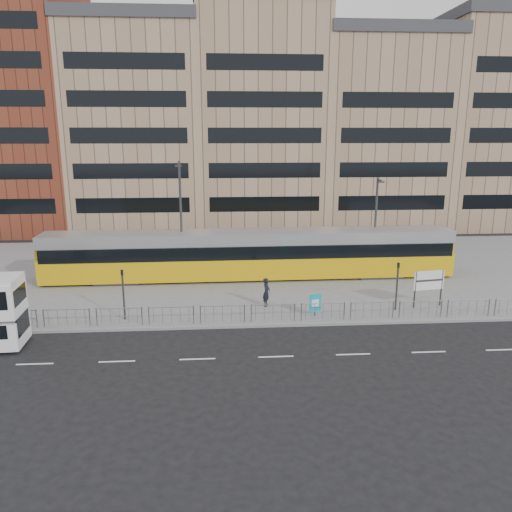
{
  "coord_description": "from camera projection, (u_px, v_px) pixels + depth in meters",
  "views": [
    {
      "loc": [
        -0.64,
        -27.31,
        11.14
      ],
      "look_at": [
        1.67,
        6.0,
        2.83
      ],
      "focal_mm": 35.0,
      "sensor_mm": 36.0,
      "label": 1
    }
  ],
  "objects": [
    {
      "name": "pedestrian_barrier",
      "position": [
        268.0,
        308.0,
        29.56
      ],
      "size": [
        32.07,
        0.07,
        1.1
      ],
      "color": "gray",
      "rests_on": "plaza"
    },
    {
      "name": "pedestrian",
      "position": [
        266.0,
        292.0,
        32.26
      ],
      "size": [
        0.66,
        0.79,
        1.86
      ],
      "primitive_type": "imported",
      "rotation": [
        0.0,
        0.0,
        1.21
      ],
      "color": "black",
      "rests_on": "plaza"
    },
    {
      "name": "traffic_light_west",
      "position": [
        123.0,
        288.0,
        29.66
      ],
      "size": [
        0.18,
        0.22,
        3.1
      ],
      "rotation": [
        0.0,
        0.0,
        0.1
      ],
      "color": "#2D2D30",
      "rests_on": "plaza"
    },
    {
      "name": "kerb",
      "position": [
        235.0,
        326.0,
        29.21
      ],
      "size": [
        64.0,
        0.25,
        0.17
      ],
      "primitive_type": "cube",
      "color": "gray",
      "rests_on": "ground"
    },
    {
      "name": "ground",
      "position": [
        235.0,
        328.0,
        29.18
      ],
      "size": [
        120.0,
        120.0,
        0.0
      ],
      "primitive_type": "plane",
      "color": "black",
      "rests_on": "ground"
    },
    {
      "name": "plaza",
      "position": [
        231.0,
        271.0,
        40.77
      ],
      "size": [
        64.0,
        24.0,
        0.15
      ],
      "primitive_type": "cube",
      "color": "slate",
      "rests_on": "ground"
    },
    {
      "name": "building_row",
      "position": [
        239.0,
        117.0,
        59.34
      ],
      "size": [
        70.4,
        18.4,
        31.2
      ],
      "color": "brown",
      "rests_on": "ground"
    },
    {
      "name": "tram",
      "position": [
        250.0,
        254.0,
        38.33
      ],
      "size": [
        31.24,
        3.39,
        3.68
      ],
      "rotation": [
        0.0,
        0.0,
        0.01
      ],
      "color": "#D3A10B",
      "rests_on": "plaza"
    },
    {
      "name": "ad_panel",
      "position": [
        315.0,
        303.0,
        30.51
      ],
      "size": [
        0.73,
        0.2,
        1.38
      ],
      "rotation": [
        0.0,
        0.0,
        0.2
      ],
      "color": "#2D2D30",
      "rests_on": "plaza"
    },
    {
      "name": "road_markings",
      "position": [
        257.0,
        357.0,
        25.37
      ],
      "size": [
        62.0,
        0.12,
        0.01
      ],
      "primitive_type": "cube",
      "color": "white",
      "rests_on": "ground"
    },
    {
      "name": "lamp_post_east",
      "position": [
        376.0,
        221.0,
        39.35
      ],
      "size": [
        0.45,
        1.04,
        7.61
      ],
      "color": "#2D2D30",
      "rests_on": "plaza"
    },
    {
      "name": "lamp_post_west",
      "position": [
        181.0,
        217.0,
        37.29
      ],
      "size": [
        0.45,
        1.04,
        8.95
      ],
      "color": "#2D2D30",
      "rests_on": "plaza"
    },
    {
      "name": "traffic_light_east",
      "position": [
        397.0,
        280.0,
        31.28
      ],
      "size": [
        0.19,
        0.22,
        3.1
      ],
      "rotation": [
        0.0,
        0.0,
        -0.16
      ],
      "color": "#2D2D30",
      "rests_on": "plaza"
    },
    {
      "name": "station_sign",
      "position": [
        429.0,
        282.0,
        31.94
      ],
      "size": [
        2.07,
        0.4,
        2.4
      ],
      "rotation": [
        0.0,
        0.0,
        0.15
      ],
      "color": "#2D2D30",
      "rests_on": "plaza"
    }
  ]
}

